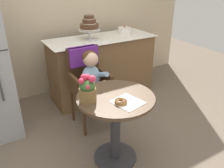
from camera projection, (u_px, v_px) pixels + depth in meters
ground_plane at (115, 157)px, 2.42m from camera, size 8.00×8.00×0.00m
back_wall at (48, 3)px, 3.28m from camera, size 4.80×0.10×2.70m
cafe_table at (115, 116)px, 2.20m from camera, size 0.72×0.72×0.72m
wicker_chair at (87, 74)px, 2.77m from camera, size 0.42×0.45×0.95m
seated_child at (92, 76)px, 2.63m from camera, size 0.27×0.32×0.73m
paper_napkin at (128, 102)px, 2.01m from camera, size 0.27×0.29×0.00m
donut_front at (121, 101)px, 1.99m from camera, size 0.11×0.11×0.04m
flower_vase at (88, 89)px, 1.99m from camera, size 0.15×0.15×0.25m
display_counter at (102, 67)px, 3.49m from camera, size 1.56×0.62×0.90m
tiered_cake_stand at (89, 25)px, 3.13m from camera, size 0.30×0.30×0.33m
round_layer_cake at (124, 31)px, 3.50m from camera, size 0.19×0.19×0.12m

